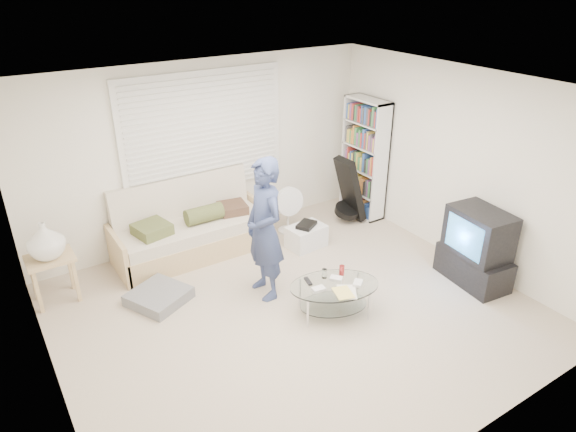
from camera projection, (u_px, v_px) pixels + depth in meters
ground at (295, 311)px, 5.86m from camera, size 5.00×5.00×0.00m
room_shell at (271, 164)px, 5.51m from camera, size 5.02×4.52×2.51m
window_blinds at (204, 132)px, 6.84m from camera, size 2.32×0.08×1.62m
futon_sofa at (191, 231)px, 6.92m from camera, size 2.08×0.84×1.01m
grey_floor_pillow at (159, 296)px, 6.00m from camera, size 0.80×0.80×0.13m
side_table at (46, 244)px, 5.73m from camera, size 0.51×0.41×1.02m
bookshelf at (364, 158)px, 7.80m from camera, size 0.29×0.77×1.82m
guitar_case at (349, 194)px, 7.71m from camera, size 0.43×0.38×1.02m
floor_fan at (288, 206)px, 7.43m from camera, size 0.43×0.29×0.71m
storage_bin at (306, 236)px, 7.15m from camera, size 0.54×0.40×0.36m
tv_unit at (476, 248)px, 6.22m from camera, size 0.57×0.93×0.96m
coffee_table at (334, 290)px, 5.71m from camera, size 1.17×0.96×0.49m
standing_person at (265, 230)px, 5.82m from camera, size 0.44×0.64×1.71m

